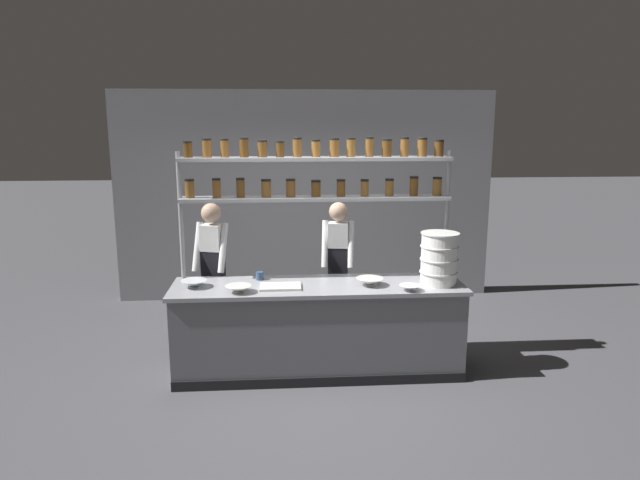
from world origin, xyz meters
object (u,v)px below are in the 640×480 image
prep_bowl_near_left (194,284)px  serving_cup_front (260,276)px  container_stack (439,258)px  prep_bowl_near_right (370,282)px  cutting_board (280,287)px  chef_left (213,268)px  chef_center (338,264)px  spice_shelf_unit (317,180)px  prep_bowl_center_front (410,288)px  prep_bowl_center_back (238,289)px

prep_bowl_near_left → serving_cup_front: size_ratio=3.08×
container_stack → prep_bowl_near_right: container_stack is taller
cutting_board → prep_bowl_near_right: prep_bowl_near_right is taller
chef_left → chef_center: chef_left is taller
spice_shelf_unit → chef_left: 1.50m
prep_bowl_near_right → chef_left: bearing=156.8°
prep_bowl_center_front → prep_bowl_center_back: (-1.63, 0.06, 0.01)m
spice_shelf_unit → container_stack: bearing=-18.7°
prep_bowl_center_back → cutting_board: bearing=17.9°
prep_bowl_center_back → prep_bowl_near_right: size_ratio=0.92×
chef_center → chef_left: bearing=-165.9°
prep_bowl_center_back → prep_bowl_near_right: prep_bowl_near_right is taller
chef_left → container_stack: size_ratio=3.18×
chef_left → serving_cup_front: 0.66m
prep_bowl_center_front → prep_bowl_near_right: prep_bowl_near_right is taller
spice_shelf_unit → prep_bowl_near_left: (-1.23, -0.34, -0.97)m
spice_shelf_unit → prep_bowl_near_right: size_ratio=10.25×
prep_bowl_center_front → container_stack: bearing=31.8°
cutting_board → prep_bowl_near_right: (0.88, 0.02, 0.02)m
container_stack → prep_bowl_center_front: bearing=-148.2°
prep_bowl_near_left → prep_bowl_center_back: 0.49m
spice_shelf_unit → prep_bowl_center_back: size_ratio=11.12×
spice_shelf_unit → prep_bowl_center_back: 1.36m
container_stack → chef_left: bearing=163.3°
container_stack → prep_bowl_near_right: 0.73m
chef_left → prep_bowl_center_back: 0.90m
cutting_board → prep_bowl_near_left: size_ratio=1.56×
chef_center → prep_bowl_near_right: chef_center is taller
chef_left → cutting_board: chef_left is taller
spice_shelf_unit → serving_cup_front: size_ratio=33.42×
chef_center → container_stack: chef_center is taller
spice_shelf_unit → prep_bowl_center_back: (-0.78, -0.55, -0.97)m
container_stack → prep_bowl_near_left: container_stack is taller
prep_bowl_near_left → prep_bowl_center_front: prep_bowl_near_left is taller
spice_shelf_unit → chef_left: size_ratio=1.68×
serving_cup_front → prep_bowl_center_front: bearing=-18.8°
prep_bowl_center_back → prep_bowl_near_right: bearing=6.7°
prep_bowl_near_right → prep_bowl_near_left: bearing=178.0°
prep_bowl_near_left → serving_cup_front: serving_cup_front is taller
spice_shelf_unit → prep_bowl_center_front: bearing=-35.7°
prep_bowl_center_front → chef_center: bearing=119.1°
prep_bowl_center_front → prep_bowl_near_left: bearing=172.7°
chef_center → cutting_board: bearing=-119.2°
prep_bowl_center_back → serving_cup_front: serving_cup_front is taller
prep_bowl_center_back → container_stack: bearing=4.4°
chef_center → prep_bowl_near_left: bearing=-144.4°
chef_center → prep_bowl_center_front: chef_center is taller
chef_left → prep_bowl_center_back: bearing=-52.9°
container_stack → prep_bowl_near_right: size_ratio=1.92×
chef_center → container_stack: bearing=-34.1°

